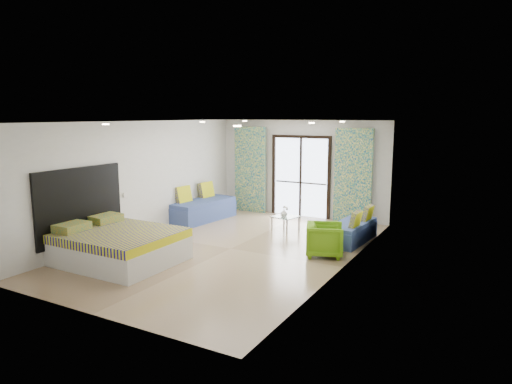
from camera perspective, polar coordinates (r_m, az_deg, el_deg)
The scene contains 24 objects.
floor at distance 9.88m, azimuth -3.18°, elevation -7.08°, with size 5.00×7.50×0.01m, color #917557, non-canonical shape.
ceiling at distance 9.47m, azimuth -3.33°, elevation 8.77°, with size 5.00×7.50×0.01m, color silver, non-canonical shape.
wall_back at distance 12.88m, azimuth 5.68°, elevation 2.94°, with size 5.00×0.01×2.70m, color silver, non-canonical shape.
wall_front at distance 6.77m, azimuth -20.44°, elevation -3.69°, with size 5.00×0.01×2.70m, color silver, non-canonical shape.
wall_left at distance 11.10m, azimuth -14.24°, elevation 1.63°, with size 0.01×7.50×2.70m, color silver, non-canonical shape.
wall_right at distance 8.53m, azimuth 11.11°, elevation -0.60°, with size 0.01×7.50×2.70m, color silver, non-canonical shape.
balcony_door at distance 12.86m, azimuth 5.62°, elevation 2.52°, with size 1.76×0.08×2.28m.
balcony_rail at distance 12.91m, azimuth 5.61°, elevation 1.17°, with size 1.52×0.03×0.04m, color #595451.
curtain_left at distance 13.42m, azimuth -0.73°, elevation 2.83°, with size 1.00×0.10×2.50m, color silver.
curtain_right at distance 12.20m, azimuth 12.04°, elevation 1.93°, with size 1.00×0.10×2.50m, color silver.
downlight_a at distance 8.81m, azimuth -18.27°, elevation 8.05°, with size 0.12×0.12×0.02m, color #FFE0B2.
downlight_b at distance 7.03m, azimuth -2.36°, elevation 8.25°, with size 0.12×0.12×0.02m, color #FFE0B2.
downlight_c at distance 11.08m, azimuth -6.73°, elevation 8.69°, with size 0.12×0.12×0.02m, color #FFE0B2.
downlight_d at distance 9.72m, azimuth 6.97°, elevation 8.56°, with size 0.12×0.12×0.02m, color #FFE0B2.
downlight_e at distance 12.76m, azimuth -1.43°, elevation 8.87°, with size 0.12×0.12×0.02m, color #FFE0B2.
downlight_f at distance 11.60m, azimuth 10.73°, elevation 8.63°, with size 0.12×0.12×0.02m, color #FFE0B2.
headboard at distance 9.91m, azimuth -21.11°, elevation -1.43°, with size 0.06×2.10×1.50m, color black.
switch_plate at distance 10.74m, azimuth -16.05°, elevation -0.34°, with size 0.02×0.10×0.10m, color silver.
bed at distance 9.35m, azimuth -16.95°, elevation -6.40°, with size 2.24×1.83×0.77m.
daybed_left at distance 12.51m, azimuth -6.71°, elevation -2.13°, with size 0.98×2.05×0.98m.
daybed_right at distance 10.56m, azimuth 11.95°, elevation -4.78°, with size 0.75×1.67×0.80m.
coffee_table at distance 11.33m, azimuth 3.70°, elevation -3.23°, with size 0.66×0.66×0.63m.
vase at distance 11.27m, azimuth 3.51°, elevation -2.63°, with size 0.18×0.18×0.18m, color white.
armchair at distance 9.40m, azimuth 8.60°, elevation -5.72°, with size 0.71×0.67×0.74m, color #5D9A13.
Camera 1 is at (5.05, -8.00, 2.84)m, focal length 32.00 mm.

